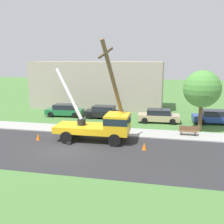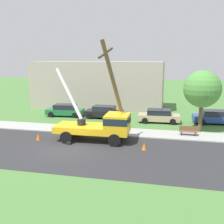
{
  "view_description": "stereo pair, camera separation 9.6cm",
  "coord_description": "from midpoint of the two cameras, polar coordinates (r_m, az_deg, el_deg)",
  "views": [
    {
      "loc": [
        7.52,
        -18.04,
        6.78
      ],
      "look_at": [
        2.74,
        3.85,
        2.28
      ],
      "focal_mm": 42.73,
      "sensor_mm": 36.0,
      "label": 1
    },
    {
      "loc": [
        7.61,
        -18.02,
        6.78
      ],
      "look_at": [
        2.74,
        3.85,
        2.28
      ],
      "focal_mm": 42.73,
      "sensor_mm": 36.0,
      "label": 2
    }
  ],
  "objects": [
    {
      "name": "ground_plane",
      "position": [
        31.7,
        -1.78,
        -1.01
      ],
      "size": [
        120.0,
        120.0,
        0.0
      ],
      "primitive_type": "plane",
      "color": "#477538"
    },
    {
      "name": "road_asphalt",
      "position": [
        20.7,
        -9.96,
        -7.95
      ],
      "size": [
        80.0,
        8.6,
        0.01
      ],
      "primitive_type": "cube",
      "color": "#2B2B2D",
      "rests_on": "ground"
    },
    {
      "name": "sidewalk_strip",
      "position": [
        25.77,
        -5.21,
        -3.84
      ],
      "size": [
        80.0,
        2.74,
        0.1
      ],
      "primitive_type": "cube",
      "color": "#9E9E99",
      "rests_on": "ground"
    },
    {
      "name": "utility_truck",
      "position": [
        22.13,
        -2.24,
        -2.72
      ],
      "size": [
        6.82,
        3.21,
        5.98
      ],
      "color": "gold",
      "rests_on": "ground"
    },
    {
      "name": "leaning_utility_pole",
      "position": [
        21.79,
        0.67,
        4.67
      ],
      "size": [
        1.9,
        4.01,
        8.33
      ],
      "color": "brown",
      "rests_on": "ground"
    },
    {
      "name": "traffic_cone_ahead",
      "position": [
        20.42,
        6.79,
        -7.3
      ],
      "size": [
        0.36,
        0.36,
        0.56
      ],
      "primitive_type": "cone",
      "color": "orange",
      "rests_on": "ground"
    },
    {
      "name": "traffic_cone_behind",
      "position": [
        23.53,
        -15.62,
        -5.12
      ],
      "size": [
        0.36,
        0.36,
        0.56
      ],
      "primitive_type": "cone",
      "color": "orange",
      "rests_on": "ground"
    },
    {
      "name": "traffic_cone_curbside",
      "position": [
        23.09,
        0.25,
        -5.01
      ],
      "size": [
        0.36,
        0.36,
        0.56
      ],
      "primitive_type": "cone",
      "color": "orange",
      "rests_on": "ground"
    },
    {
      "name": "parked_sedan_green",
      "position": [
        32.4,
        -10.17,
        0.37
      ],
      "size": [
        4.53,
        2.25,
        1.42
      ],
      "color": "#1E6638",
      "rests_on": "ground"
    },
    {
      "name": "parked_sedan_black",
      "position": [
        30.84,
        -1.86,
        -0.01
      ],
      "size": [
        4.44,
        2.08,
        1.42
      ],
      "color": "black",
      "rests_on": "ground"
    },
    {
      "name": "parked_sedan_tan",
      "position": [
        29.21,
        9.84,
        -0.82
      ],
      "size": [
        4.48,
        2.16,
        1.42
      ],
      "color": "tan",
      "rests_on": "ground"
    },
    {
      "name": "parked_sedan_blue",
      "position": [
        30.24,
        20.93,
        -0.99
      ],
      "size": [
        4.54,
        2.27,
        1.42
      ],
      "color": "#263F99",
      "rests_on": "ground"
    },
    {
      "name": "park_bench",
      "position": [
        24.65,
        15.9,
        -3.95
      ],
      "size": [
        1.6,
        0.45,
        0.9
      ],
      "color": "brown",
      "rests_on": "ground"
    },
    {
      "name": "roadside_tree_near",
      "position": [
        26.06,
        18.62,
        4.66
      ],
      "size": [
        3.45,
        3.45,
        5.76
      ],
      "color": "brown",
      "rests_on": "ground"
    },
    {
      "name": "lowrise_building_backdrop",
      "position": [
        37.62,
        -3.17,
        5.87
      ],
      "size": [
        18.0,
        6.0,
        6.4
      ],
      "primitive_type": "cube",
      "color": "#A5998C",
      "rests_on": "ground"
    }
  ]
}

